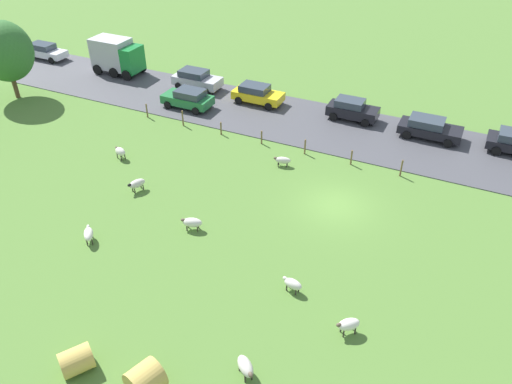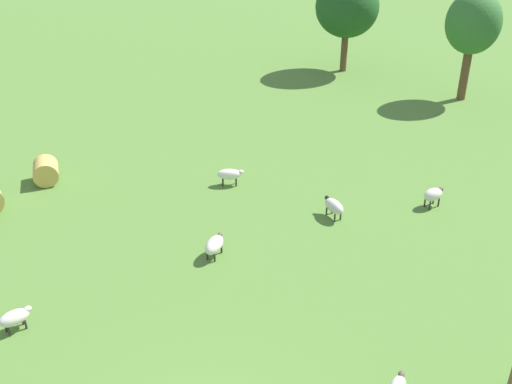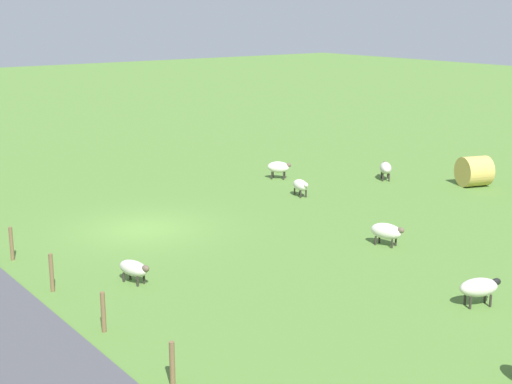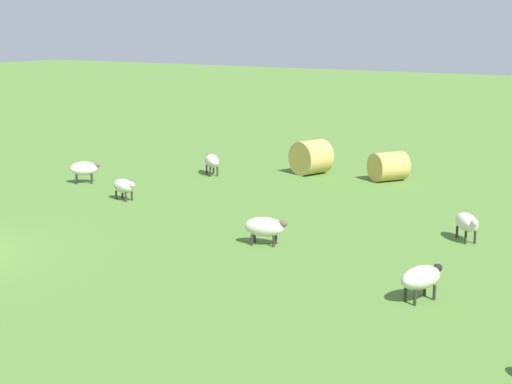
{
  "view_description": "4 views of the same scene",
  "coord_description": "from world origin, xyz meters",
  "px_view_note": "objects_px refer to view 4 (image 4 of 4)",
  "views": [
    {
      "loc": [
        -24.33,
        -6.2,
        18.11
      ],
      "look_at": [
        -2.96,
        3.96,
        1.67
      ],
      "focal_mm": 35.09,
      "sensor_mm": 36.0,
      "label": 1
    },
    {
      "loc": [
        7.43,
        -6.81,
        13.04
      ],
      "look_at": [
        -6.15,
        9.57,
        1.37
      ],
      "focal_mm": 42.57,
      "sensor_mm": 36.0,
      "label": 2
    },
    {
      "loc": [
        12.19,
        23.34,
        7.89
      ],
      "look_at": [
        -2.36,
        3.75,
        1.81
      ],
      "focal_mm": 51.83,
      "sensor_mm": 36.0,
      "label": 3
    },
    {
      "loc": [
        11.54,
        17.34,
        6.01
      ],
      "look_at": [
        -5.78,
        6.36,
        1.45
      ],
      "focal_mm": 53.58,
      "sensor_mm": 36.0,
      "label": 4
    }
  ],
  "objects_px": {
    "sheep_7": "(124,186)",
    "sheep_3": "(421,278)",
    "sheep_2": "(212,161)",
    "hay_bale_0": "(311,157)",
    "sheep_1": "(265,227)",
    "sheep_6": "(84,169)",
    "hay_bale_1": "(389,167)",
    "sheep_0": "(467,222)"
  },
  "relations": [
    {
      "from": "sheep_7",
      "to": "hay_bale_0",
      "type": "distance_m",
      "value": 8.26
    },
    {
      "from": "sheep_3",
      "to": "sheep_6",
      "type": "relative_size",
      "value": 1.11
    },
    {
      "from": "sheep_1",
      "to": "hay_bale_1",
      "type": "xyz_separation_m",
      "value": [
        -10.03,
        -0.55,
        0.05
      ]
    },
    {
      "from": "sheep_2",
      "to": "sheep_7",
      "type": "bearing_deg",
      "value": 0.54
    },
    {
      "from": "sheep_7",
      "to": "hay_bale_0",
      "type": "height_order",
      "value": "hay_bale_0"
    },
    {
      "from": "sheep_0",
      "to": "sheep_7",
      "type": "distance_m",
      "value": 11.64
    },
    {
      "from": "sheep_0",
      "to": "hay_bale_0",
      "type": "distance_m",
      "value": 10.44
    },
    {
      "from": "hay_bale_0",
      "to": "sheep_2",
      "type": "bearing_deg",
      "value": -54.49
    },
    {
      "from": "sheep_3",
      "to": "hay_bale_1",
      "type": "xyz_separation_m",
      "value": [
        -11.9,
        -5.76,
        0.03
      ]
    },
    {
      "from": "sheep_7",
      "to": "sheep_1",
      "type": "bearing_deg",
      "value": 73.82
    },
    {
      "from": "sheep_2",
      "to": "sheep_3",
      "type": "xyz_separation_m",
      "value": [
        9.15,
        12.22,
        -0.04
      ]
    },
    {
      "from": "sheep_3",
      "to": "hay_bale_0",
      "type": "xyz_separation_m",
      "value": [
        -11.49,
        -8.95,
        0.15
      ]
    },
    {
      "from": "sheep_1",
      "to": "sheep_6",
      "type": "distance_m",
      "value": 10.72
    },
    {
      "from": "sheep_2",
      "to": "hay_bale_1",
      "type": "relative_size",
      "value": 0.92
    },
    {
      "from": "sheep_1",
      "to": "hay_bale_1",
      "type": "height_order",
      "value": "hay_bale_1"
    },
    {
      "from": "sheep_6",
      "to": "sheep_3",
      "type": "bearing_deg",
      "value": 71.28
    },
    {
      "from": "sheep_1",
      "to": "hay_bale_1",
      "type": "relative_size",
      "value": 0.98
    },
    {
      "from": "sheep_0",
      "to": "hay_bale_0",
      "type": "relative_size",
      "value": 0.84
    },
    {
      "from": "sheep_1",
      "to": "sheep_0",
      "type": "bearing_deg",
      "value": 126.07
    },
    {
      "from": "sheep_1",
      "to": "sheep_2",
      "type": "distance_m",
      "value": 10.12
    },
    {
      "from": "sheep_1",
      "to": "sheep_3",
      "type": "height_order",
      "value": "sheep_3"
    },
    {
      "from": "sheep_2",
      "to": "hay_bale_1",
      "type": "bearing_deg",
      "value": 113.01
    },
    {
      "from": "sheep_6",
      "to": "hay_bale_1",
      "type": "distance_m",
      "value": 11.72
    },
    {
      "from": "sheep_1",
      "to": "sheep_3",
      "type": "relative_size",
      "value": 1.02
    },
    {
      "from": "sheep_7",
      "to": "sheep_3",
      "type": "bearing_deg",
      "value": 72.31
    },
    {
      "from": "sheep_7",
      "to": "hay_bale_0",
      "type": "xyz_separation_m",
      "value": [
        -7.6,
        3.22,
        0.19
      ]
    },
    {
      "from": "sheep_1",
      "to": "sheep_2",
      "type": "relative_size",
      "value": 1.07
    },
    {
      "from": "sheep_7",
      "to": "hay_bale_1",
      "type": "distance_m",
      "value": 10.26
    },
    {
      "from": "sheep_2",
      "to": "sheep_6",
      "type": "relative_size",
      "value": 1.06
    },
    {
      "from": "sheep_1",
      "to": "hay_bale_0",
      "type": "height_order",
      "value": "hay_bale_0"
    },
    {
      "from": "sheep_0",
      "to": "hay_bale_1",
      "type": "xyz_separation_m",
      "value": [
        -6.68,
        -5.15,
        0.02
      ]
    },
    {
      "from": "sheep_2",
      "to": "sheep_3",
      "type": "distance_m",
      "value": 15.27
    },
    {
      "from": "sheep_6",
      "to": "hay_bale_1",
      "type": "xyz_separation_m",
      "value": [
        -6.68,
        9.63,
        -0.01
      ]
    },
    {
      "from": "sheep_0",
      "to": "hay_bale_0",
      "type": "xyz_separation_m",
      "value": [
        -6.28,
        -8.34,
        0.15
      ]
    },
    {
      "from": "sheep_0",
      "to": "hay_bale_1",
      "type": "relative_size",
      "value": 0.9
    },
    {
      "from": "sheep_3",
      "to": "hay_bale_0",
      "type": "distance_m",
      "value": 14.56
    },
    {
      "from": "sheep_2",
      "to": "sheep_3",
      "type": "relative_size",
      "value": 0.95
    },
    {
      "from": "sheep_3",
      "to": "sheep_6",
      "type": "xyz_separation_m",
      "value": [
        -5.22,
        -15.39,
        0.03
      ]
    },
    {
      "from": "sheep_2",
      "to": "sheep_0",
      "type": "bearing_deg",
      "value": 71.26
    },
    {
      "from": "sheep_2",
      "to": "hay_bale_0",
      "type": "height_order",
      "value": "hay_bale_0"
    },
    {
      "from": "hay_bale_0",
      "to": "hay_bale_1",
      "type": "height_order",
      "value": "hay_bale_0"
    },
    {
      "from": "sheep_2",
      "to": "sheep_6",
      "type": "height_order",
      "value": "sheep_2"
    }
  ]
}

